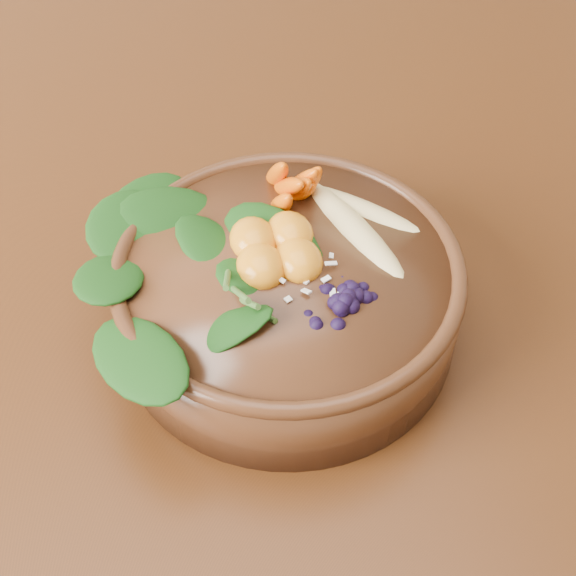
% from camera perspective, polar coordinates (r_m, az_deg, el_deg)
% --- Properties ---
extents(ground, '(4.00, 4.00, 0.00)m').
position_cam_1_polar(ground, '(1.33, -7.75, -19.61)').
color(ground, '#381E0F').
rests_on(ground, ground).
extents(dining_table, '(1.60, 0.90, 0.75)m').
position_cam_1_polar(dining_table, '(0.77, -12.64, -0.42)').
color(dining_table, '#331C0C').
rests_on(dining_table, ground).
extents(stoneware_bowl, '(0.33, 0.33, 0.07)m').
position_cam_1_polar(stoneware_bowl, '(0.58, -0.00, -0.66)').
color(stoneware_bowl, '#4F2B16').
rests_on(stoneware_bowl, dining_table).
extents(kale_heap, '(0.21, 0.20, 0.04)m').
position_cam_1_polar(kale_heap, '(0.56, -6.46, 3.95)').
color(kale_heap, '#164611').
rests_on(kale_heap, stoneware_bowl).
extents(carrot_cluster, '(0.07, 0.07, 0.07)m').
position_cam_1_polar(carrot_cluster, '(0.59, -0.96, 9.45)').
color(carrot_cluster, '#E76304').
rests_on(carrot_cluster, stoneware_bowl).
extents(banana_halves, '(0.10, 0.14, 0.02)m').
position_cam_1_polar(banana_halves, '(0.59, 5.09, 5.87)').
color(banana_halves, '#E0CC84').
rests_on(banana_halves, stoneware_bowl).
extents(mandarin_cluster, '(0.10, 0.10, 0.03)m').
position_cam_1_polar(mandarin_cluster, '(0.56, -0.90, 3.53)').
color(mandarin_cluster, orange).
rests_on(mandarin_cluster, stoneware_bowl).
extents(blueberry_pile, '(0.14, 0.12, 0.03)m').
position_cam_1_polar(blueberry_pile, '(0.52, 3.89, -0.06)').
color(blueberry_pile, black).
rests_on(blueberry_pile, stoneware_bowl).
extents(coconut_flakes, '(0.10, 0.09, 0.01)m').
position_cam_1_polar(coconut_flakes, '(0.55, 1.30, 0.96)').
color(coconut_flakes, white).
rests_on(coconut_flakes, stoneware_bowl).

